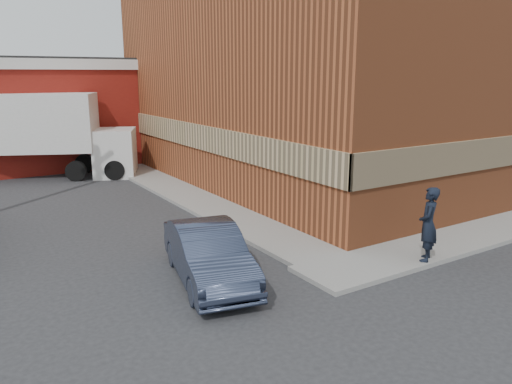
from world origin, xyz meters
TOP-DOWN VIEW (x-y plane):
  - ground at (0.00, 0.00)m, footprint 90.00×90.00m
  - brick_building at (8.50, 9.00)m, footprint 14.25×18.25m
  - sidewalk_south at (7.50, -0.90)m, footprint 16.00×1.80m
  - sidewalk_west at (0.60, 9.00)m, footprint 1.80×18.00m
  - man at (2.77, -1.55)m, footprint 0.84×0.79m
  - sedan at (-2.45, 0.50)m, footprint 2.30×4.33m
  - box_truck at (-3.30, 15.47)m, footprint 8.21×5.44m

SIDE VIEW (x-z plane):
  - ground at x=0.00m, z-range 0.00..0.00m
  - sidewalk_south at x=7.50m, z-range 0.00..0.12m
  - sidewalk_west at x=0.60m, z-range 0.00..0.12m
  - sedan at x=-2.45m, z-range 0.00..1.36m
  - man at x=2.77m, z-range 0.12..2.05m
  - box_truck at x=-3.30m, z-range 0.30..4.23m
  - brick_building at x=8.50m, z-range 0.00..9.36m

